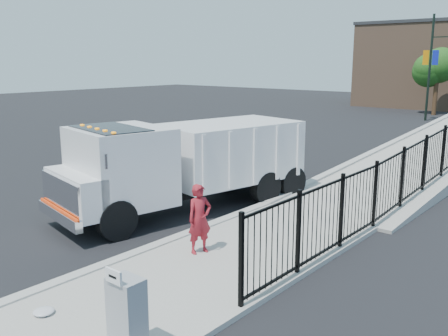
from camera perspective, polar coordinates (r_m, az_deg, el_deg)
The scene contains 12 objects.
ground at distance 13.28m, azimuth -4.98°, elevation -8.23°, with size 120.00×120.00×0.00m, color black.
sidewalk at distance 10.70m, azimuth -5.15°, elevation -13.14°, with size 3.55×12.00×0.12m, color #9E998E.
curb at distance 12.01m, azimuth -11.80°, elevation -10.31°, with size 0.30×12.00×0.16m, color #ADAAA3.
ramp at distance 26.10m, azimuth 24.22°, elevation 0.95°, with size 3.95×24.00×1.70m, color #9E998E.
truck at distance 15.48m, azimuth -4.80°, elevation 0.89°, with size 4.25×8.64×2.84m.
worker at distance 11.87m, azimuth -2.79°, elevation -5.83°, with size 0.61×0.40×1.67m, color maroon.
utility_cabinet at distance 8.23m, azimuth -11.01°, elevation -16.24°, with size 0.55×0.40×1.25m, color gray.
arrow_sign at distance 7.78m, azimuth -12.51°, elevation -12.00°, with size 0.35×0.04×0.22m, color white.
debris at distance 9.98m, azimuth -19.92°, elevation -15.15°, with size 0.38×0.38×0.10m, color silver.
light_pole_0 at distance 41.77m, azimuth 22.90°, elevation 10.96°, with size 3.77×0.22×8.00m.
tree_0 at distance 46.43m, azimuth 23.24°, elevation 10.47°, with size 3.02×3.02×5.51m.
building at distance 55.73m, azimuth 21.44°, elevation 10.79°, with size 10.00×10.00×8.00m, color #8C664C.
Camera 1 is at (8.78, -8.81, 4.64)m, focal length 40.00 mm.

